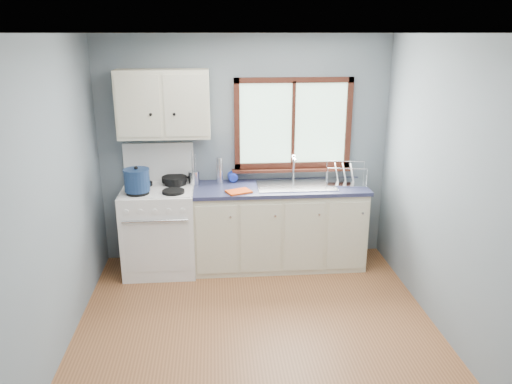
{
  "coord_description": "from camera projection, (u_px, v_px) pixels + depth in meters",
  "views": [
    {
      "loc": [
        -0.33,
        -3.63,
        2.5
      ],
      "look_at": [
        0.05,
        0.9,
        1.05
      ],
      "focal_mm": 35.0,
      "sensor_mm": 36.0,
      "label": 1
    }
  ],
  "objects": [
    {
      "name": "stockpot",
      "position": [
        137.0,
        180.0,
        5.07
      ],
      "size": [
        0.28,
        0.28,
        0.26
      ],
      "rotation": [
        0.0,
        0.0,
        -0.07
      ],
      "color": "navy",
      "rests_on": "gas_range"
    },
    {
      "name": "base_cabinets",
      "position": [
        279.0,
        230.0,
        5.55
      ],
      "size": [
        1.85,
        0.6,
        0.88
      ],
      "color": "beige",
      "rests_on": "floor"
    },
    {
      "name": "wall_right",
      "position": [
        460.0,
        197.0,
        3.98
      ],
      "size": [
        0.02,
        3.6,
        2.5
      ],
      "primitive_type": "cube",
      "color": "slate",
      "rests_on": "ground"
    },
    {
      "name": "wall_left",
      "position": [
        45.0,
        209.0,
        3.72
      ],
      "size": [
        0.02,
        3.6,
        2.5
      ],
      "primitive_type": "cube",
      "color": "slate",
      "rests_on": "ground"
    },
    {
      "name": "gas_range",
      "position": [
        160.0,
        227.0,
        5.4
      ],
      "size": [
        0.76,
        0.69,
        1.36
      ],
      "color": "white",
      "rests_on": "floor"
    },
    {
      "name": "window",
      "position": [
        293.0,
        130.0,
        5.51
      ],
      "size": [
        1.36,
        0.1,
        1.03
      ],
      "color": "#9EC6A8",
      "rests_on": "wall_back"
    },
    {
      "name": "ceiling",
      "position": [
        260.0,
        32.0,
        3.47
      ],
      "size": [
        3.2,
        3.6,
        0.02
      ],
      "primitive_type": "cube",
      "color": "white",
      "rests_on": "wall_back"
    },
    {
      "name": "utensil_crock",
      "position": [
        194.0,
        178.0,
        5.42
      ],
      "size": [
        0.14,
        0.14,
        0.38
      ],
      "rotation": [
        0.0,
        0.0,
        -0.17
      ],
      "color": "silver",
      "rests_on": "countertop"
    },
    {
      "name": "dish_rack",
      "position": [
        345.0,
        178.0,
        5.49
      ],
      "size": [
        0.49,
        0.41,
        0.23
      ],
      "rotation": [
        0.0,
        0.0,
        -0.19
      ],
      "color": "silver",
      "rests_on": "countertop"
    },
    {
      "name": "dish_towel",
      "position": [
        239.0,
        192.0,
        5.18
      ],
      "size": [
        0.29,
        0.26,
        0.02
      ],
      "primitive_type": "cube",
      "rotation": [
        0.0,
        0.0,
        0.38
      ],
      "color": "#CC4211",
      "rests_on": "countertop"
    },
    {
      "name": "soap_bottle",
      "position": [
        233.0,
        171.0,
        5.47
      ],
      "size": [
        0.12,
        0.12,
        0.27
      ],
      "primitive_type": "imported",
      "rotation": [
        0.0,
        0.0,
        0.12
      ],
      "color": "#182EA7",
      "rests_on": "countertop"
    },
    {
      "name": "skillet",
      "position": [
        175.0,
        179.0,
        5.42
      ],
      "size": [
        0.43,
        0.35,
        0.05
      ],
      "rotation": [
        0.0,
        0.0,
        0.37
      ],
      "color": "black",
      "rests_on": "gas_range"
    },
    {
      "name": "floor",
      "position": [
        259.0,
        343.0,
        4.23
      ],
      "size": [
        3.2,
        3.6,
        0.02
      ],
      "primitive_type": "cube",
      "color": "#915A34",
      "rests_on": "ground"
    },
    {
      "name": "sink",
      "position": [
        296.0,
        191.0,
        5.43
      ],
      "size": [
        0.84,
        0.46,
        0.44
      ],
      "color": "silver",
      "rests_on": "countertop"
    },
    {
      "name": "thermos",
      "position": [
        219.0,
        171.0,
        5.45
      ],
      "size": [
        0.09,
        0.09,
        0.29
      ],
      "primitive_type": "cylinder",
      "rotation": [
        0.0,
        0.0,
        0.41
      ],
      "color": "silver",
      "rests_on": "countertop"
    },
    {
      "name": "wall_back",
      "position": [
        245.0,
        150.0,
        5.57
      ],
      "size": [
        3.2,
        0.02,
        2.5
      ],
      "primitive_type": "cube",
      "color": "slate",
      "rests_on": "ground"
    },
    {
      "name": "countertop",
      "position": [
        279.0,
        188.0,
        5.4
      ],
      "size": [
        1.89,
        0.64,
        0.04
      ],
      "primitive_type": "cube",
      "color": "#1F2340",
      "rests_on": "base_cabinets"
    },
    {
      "name": "upper_cabinets",
      "position": [
        164.0,
        104.0,
        5.16
      ],
      "size": [
        0.95,
        0.35,
        0.7
      ],
      "color": "beige",
      "rests_on": "wall_back"
    },
    {
      "name": "wall_front",
      "position": [
        297.0,
        340.0,
        2.13
      ],
      "size": [
        3.2,
        0.02,
        2.5
      ],
      "primitive_type": "cube",
      "color": "slate",
      "rests_on": "ground"
    }
  ]
}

